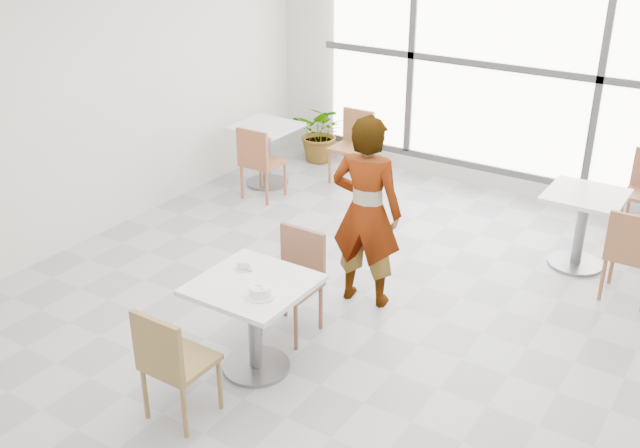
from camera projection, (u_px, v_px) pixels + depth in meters
The scene contains 16 objects.
floor at pixel (339, 317), 6.34m from camera, with size 7.00×7.00×0.00m, color #9E9EA5.
wall_back at pixel (503, 65), 8.37m from camera, with size 6.00×6.00×0.00m, color silver.
wall_left at pixel (78, 96), 7.19m from camera, with size 7.00×7.00×0.00m, color silver.
window at pixel (501, 66), 8.32m from camera, with size 4.60×0.07×2.52m.
main_table at pixel (254, 309), 5.47m from camera, with size 0.80×0.80×0.75m.
chair_near at pixel (171, 359), 4.94m from camera, with size 0.42×0.42×0.87m.
chair_far at pixel (296, 274), 6.00m from camera, with size 0.42×0.42×0.87m.
oatmeal_bowl at pixel (260, 291), 5.17m from camera, with size 0.21×0.21×0.10m.
coffee_cup at pixel (243, 265), 5.55m from camera, with size 0.16×0.13×0.07m.
person at pixel (366, 212), 6.26m from camera, with size 0.62×0.41×1.70m, color black.
bg_table_left at pixel (266, 146), 8.93m from camera, with size 0.70×0.70×0.75m.
bg_table_right at pixel (582, 219), 7.00m from camera, with size 0.70×0.70×0.75m.
bg_chair_left_near at pixel (258, 159), 8.48m from camera, with size 0.42×0.42×0.87m.
bg_chair_left_far at pixel (354, 141), 9.06m from camera, with size 0.42×0.42×0.87m.
bg_chair_right_near at pixel (632, 250), 6.38m from camera, with size 0.42×0.42×0.87m.
plant_left at pixel (321, 133), 9.72m from camera, with size 0.70×0.61×0.78m, color #3F7433.
Camera 1 is at (2.81, -4.63, 3.40)m, focal length 41.62 mm.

